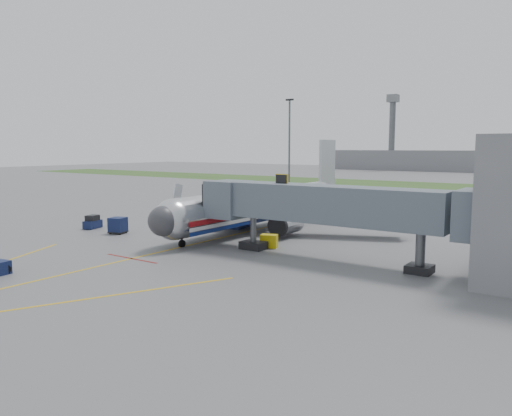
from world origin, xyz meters
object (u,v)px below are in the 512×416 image
Objects in this scene: airliner at (263,205)px; baggage_tug at (93,223)px; belt_loader at (241,222)px; ramp_worker at (171,217)px.

baggage_tug is (-15.69, -11.36, -1.97)m from airliner.
baggage_tug is at bearing -144.10° from airliner.
airliner is 7.37× the size of belt_loader.
belt_loader reaches higher than ramp_worker.
airliner reaches higher than ramp_worker.
airliner reaches higher than belt_loader.
ramp_worker is at bearing -157.85° from airliner.
airliner is 14.83× the size of baggage_tug.
belt_loader is at bearing -10.77° from ramp_worker.
belt_loader is at bearing -163.08° from airliner.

